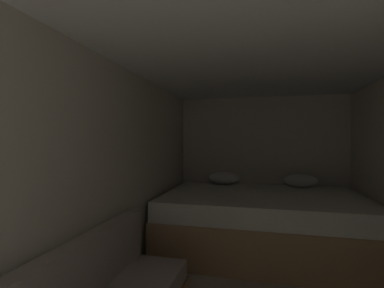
% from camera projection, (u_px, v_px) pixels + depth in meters
% --- Properties ---
extents(wall_back, '(2.72, 0.05, 2.13)m').
position_uv_depth(wall_back, '(261.00, 163.00, 4.48)').
color(wall_back, beige).
rests_on(wall_back, ground).
extents(wall_left, '(0.05, 4.84, 2.13)m').
position_uv_depth(wall_left, '(107.00, 181.00, 2.42)').
color(wall_left, beige).
rests_on(wall_left, ground).
extents(ceiling_slab, '(2.72, 4.84, 0.05)m').
position_uv_depth(ceiling_slab, '(264.00, 44.00, 2.10)').
color(ceiling_slab, white).
rests_on(ceiling_slab, wall_left).
extents(bed, '(2.50, 1.71, 0.93)m').
position_uv_depth(bed, '(261.00, 221.00, 3.60)').
color(bed, tan).
rests_on(bed, ground).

